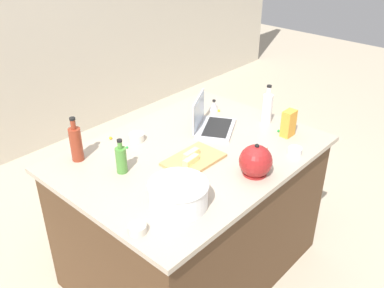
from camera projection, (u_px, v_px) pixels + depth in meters
name	position (u px, v px, depth m)	size (l,w,h in m)	color
ground_plane	(192.00, 263.00, 2.94)	(12.00, 12.00, 0.00)	#B7A88E
island_counter	(192.00, 212.00, 2.72)	(1.52, 1.12, 0.90)	#4C331E
laptop	(210.00, 123.00, 2.72)	(0.38, 0.35, 0.22)	#B7B7BC
mixing_bowl_large	(178.00, 194.00, 2.02)	(0.29, 0.29, 0.13)	white
bottle_soy	(76.00, 143.00, 2.37)	(0.07, 0.07, 0.26)	maroon
bottle_vinegar	(267.00, 107.00, 2.79)	(0.07, 0.07, 0.26)	white
bottle_olive	(121.00, 159.00, 2.27)	(0.06, 0.06, 0.20)	#4C8C38
kettle	(256.00, 161.00, 2.25)	(0.21, 0.18, 0.20)	maroon
cutting_board	(194.00, 160.00, 2.40)	(0.33, 0.22, 0.02)	tan
butter_stick_left	(191.00, 160.00, 2.34)	(0.11, 0.04, 0.04)	#F4E58C
butter_stick_right	(191.00, 154.00, 2.40)	(0.11, 0.04, 0.04)	#F4E58C
ramekin_small	(137.00, 229.00, 1.87)	(0.08, 0.08, 0.04)	beige
ramekin_medium	(295.00, 151.00, 2.47)	(0.08, 0.08, 0.04)	white
ramekin_wide	(137.00, 137.00, 2.60)	(0.09, 0.09, 0.05)	beige
kitchen_timer	(214.00, 105.00, 2.98)	(0.07, 0.07, 0.08)	#B2B2B7
candy_bag	(289.00, 123.00, 2.63)	(0.09, 0.06, 0.17)	gold
candy_0	(217.00, 130.00, 2.72)	(0.02, 0.02, 0.02)	yellow
candy_1	(111.00, 138.00, 2.62)	(0.02, 0.02, 0.02)	yellow
candy_2	(127.00, 147.00, 2.53)	(0.01, 0.01, 0.01)	green
candy_3	(219.00, 111.00, 2.97)	(0.02, 0.02, 0.02)	yellow
candy_4	(279.00, 131.00, 2.70)	(0.02, 0.02, 0.02)	green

